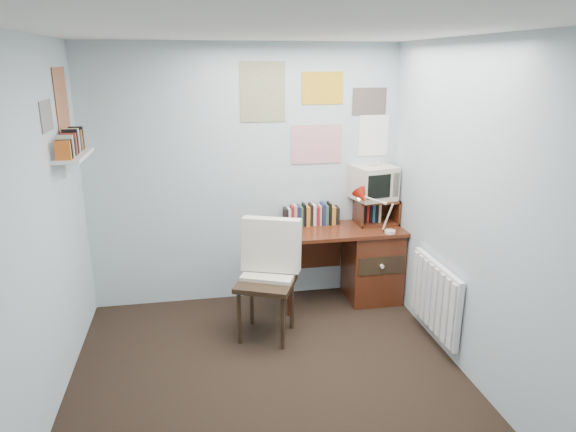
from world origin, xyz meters
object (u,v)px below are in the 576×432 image
(crt_tv, at_px, (374,181))
(radiator, at_px, (435,297))
(desk_chair, at_px, (266,283))
(tv_riser, at_px, (376,211))
(desk, at_px, (366,261))
(desk_lamp, at_px, (391,214))
(wall_shelf, at_px, (74,156))

(crt_tv, relative_size, radiator, 0.48)
(desk_chair, distance_m, tv_riser, 1.45)
(desk, bearing_deg, radiator, -72.76)
(desk_chair, relative_size, tv_riser, 2.50)
(desk_chair, bearing_deg, desk_lamp, 39.58)
(desk, bearing_deg, desk_lamp, -56.74)
(crt_tv, bearing_deg, wall_shelf, 178.83)
(desk_lamp, height_order, radiator, desk_lamp)
(desk_chair, relative_size, crt_tv, 2.62)
(desk, xyz_separation_m, desk_lamp, (0.14, -0.22, 0.54))
(tv_riser, bearing_deg, wall_shelf, -169.68)
(desk, relative_size, crt_tv, 3.15)
(wall_shelf, bearing_deg, desk_chair, -7.38)
(desk, bearing_deg, crt_tv, 57.95)
(crt_tv, bearing_deg, desk_chair, -161.41)
(desk_lamp, xyz_separation_m, tv_riser, (-0.02, 0.33, -0.06))
(desk_chair, xyz_separation_m, radiator, (1.39, -0.36, -0.08))
(tv_riser, bearing_deg, desk_lamp, -85.76)
(desk_lamp, height_order, crt_tv, crt_tv)
(radiator, bearing_deg, tv_riser, 99.28)
(desk, xyz_separation_m, radiator, (0.29, -0.93, 0.01))
(radiator, bearing_deg, desk_chair, 165.49)
(desk_lamp, xyz_separation_m, radiator, (0.15, -0.71, -0.53))
(radiator, bearing_deg, desk_lamp, 101.57)
(desk, bearing_deg, wall_shelf, -171.60)
(desk, distance_m, desk_lamp, 0.60)
(desk_lamp, bearing_deg, crt_tv, 98.26)
(desk_lamp, relative_size, crt_tv, 0.98)
(tv_riser, relative_size, crt_tv, 1.05)
(radiator, xyz_separation_m, wall_shelf, (-2.86, 0.55, 1.20))
(desk_chair, bearing_deg, wall_shelf, -163.63)
(desk, height_order, radiator, desk)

